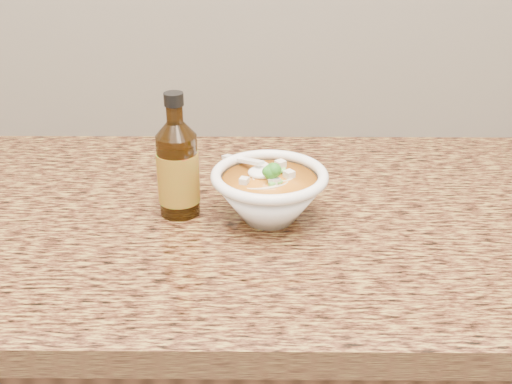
{
  "coord_description": "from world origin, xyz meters",
  "views": [
    {
      "loc": [
        0.03,
        0.78,
        1.37
      ],
      "look_at": [
        0.02,
        1.64,
        0.95
      ],
      "focal_mm": 45.0,
      "sensor_mm": 36.0,
      "label": 1
    }
  ],
  "objects": [
    {
      "name": "hot_sauce_bottle",
      "position": [
        -0.1,
        1.66,
        0.97
      ],
      "size": [
        0.08,
        0.08,
        0.19
      ],
      "rotation": [
        0.0,
        0.0,
        -0.3
      ],
      "color": "#301B06",
      "rests_on": "counter_slab"
    },
    {
      "name": "soup_bowl",
      "position": [
        0.04,
        1.64,
        0.94
      ],
      "size": [
        0.18,
        0.18,
        0.1
      ],
      "rotation": [
        0.0,
        0.0,
        -0.29
      ],
      "color": "white",
      "rests_on": "counter_slab"
    },
    {
      "name": "counter_slab",
      "position": [
        0.0,
        1.68,
        0.88
      ],
      "size": [
        4.0,
        0.68,
        0.04
      ],
      "primitive_type": "cube",
      "color": "olive",
      "rests_on": "cabinet"
    }
  ]
}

